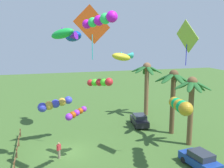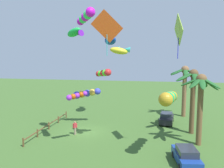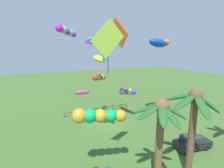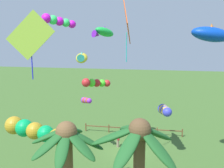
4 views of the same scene
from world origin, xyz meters
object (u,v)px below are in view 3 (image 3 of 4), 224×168
object	(u,v)px
palm_tree_0	(193,113)
kite_fish_2	(159,43)
kite_tube_7	(81,92)
kite_tube_8	(127,91)
kite_diamond_6	(119,33)
kite_fish_4	(91,41)
kite_diamond_5	(108,40)
spectator_0	(99,117)
kite_fish_0	(100,59)
kite_tube_3	(99,77)
kite_tube_1	(66,31)
parked_car_0	(192,142)
palm_tree_1	(160,125)
kite_tube_9	(98,116)

from	to	relation	value
palm_tree_0	kite_fish_2	bearing A→B (deg)	-115.50
kite_tube_7	kite_tube_8	xyz separation A→B (m)	(-7.55, -1.36, -1.02)
kite_tube_8	kite_diamond_6	bearing A→B (deg)	47.34
kite_diamond_6	kite_tube_7	bearing A→B (deg)	-29.36
kite_fish_4	kite_diamond_5	xyz separation A→B (m)	(2.15, 10.36, -0.24)
spectator_0	kite_fish_4	bearing A→B (deg)	28.27
kite_fish_4	palm_tree_0	bearing A→B (deg)	108.41
palm_tree_0	kite_fish_4	distance (m)	14.81
kite_fish_0	kite_diamond_6	size ratio (longest dim) A/B	0.43
palm_tree_0	kite_fish_4	bearing A→B (deg)	-71.59
kite_fish_0	kite_tube_3	distance (m)	3.02
kite_tube_1	kite_fish_2	xyz separation A→B (m)	(-13.01, -0.37, -1.08)
parked_car_0	kite_diamond_5	bearing A→B (deg)	1.19
palm_tree_1	kite_tube_7	size ratio (longest dim) A/B	3.85
parked_car_0	kite_fish_2	bearing A→B (deg)	-100.65
kite_tube_3	kite_fish_4	xyz separation A→B (m)	(-0.09, -3.10, 4.25)
kite_tube_3	kite_fish_2	bearing A→B (deg)	-173.13
palm_tree_0	spectator_0	bearing A→B (deg)	-77.64
parked_car_0	kite_fish_0	bearing A→B (deg)	-31.05
kite_fish_2	kite_tube_7	world-z (taller)	kite_fish_2
parked_car_0	kite_tube_3	world-z (taller)	kite_tube_3
parked_car_0	kite_tube_3	xyz separation A→B (m)	(8.02, -7.04, 6.69)
kite_fish_4	kite_fish_0	bearing A→B (deg)	81.64
kite_tube_3	kite_diamond_5	size ratio (longest dim) A/B	0.55
palm_tree_0	kite_tube_7	bearing A→B (deg)	-64.27
spectator_0	kite_tube_3	size ratio (longest dim) A/B	0.72
kite_tube_8	kite_diamond_5	bearing A→B (deg)	54.04
spectator_0	kite_tube_9	bearing A→B (deg)	68.49
parked_car_0	kite_diamond_6	size ratio (longest dim) A/B	0.79
palm_tree_1	palm_tree_0	bearing A→B (deg)	-176.83
kite_fish_2	kite_fish_4	bearing A→B (deg)	-11.65
palm_tree_0	kite_fish_0	distance (m)	10.20
kite_fish_2	kite_tube_8	size ratio (longest dim) A/B	1.04
kite_fish_0	palm_tree_0	bearing A→B (deg)	122.34
spectator_0	kite_diamond_6	size ratio (longest dim) A/B	0.31
kite_fish_2	kite_fish_4	world-z (taller)	kite_fish_2
palm_tree_1	kite_fish_4	xyz separation A→B (m)	(0.74, -13.03, 6.26)
kite_diamond_5	parked_car_0	bearing A→B (deg)	-178.81
kite_fish_0	kite_tube_8	bearing A→B (deg)	-139.32
kite_tube_1	kite_tube_3	size ratio (longest dim) A/B	1.16
parked_car_0	kite_fish_2	world-z (taller)	kite_fish_2
parked_car_0	kite_fish_2	distance (m)	13.65
kite_tube_3	kite_fish_4	world-z (taller)	kite_fish_4
kite_tube_9	kite_tube_7	bearing A→B (deg)	-97.21
parked_car_0	kite_fish_0	xyz separation A→B (m)	(8.65, -5.21, 9.00)
kite_fish_2	kite_tube_9	xyz separation A→B (m)	(12.24, 7.70, -6.07)
kite_tube_3	kite_tube_8	xyz separation A→B (m)	(-6.02, -3.88, -3.27)
kite_tube_3	kite_tube_8	distance (m)	7.87
kite_tube_1	kite_fish_2	size ratio (longest dim) A/B	0.65
kite_fish_4	kite_diamond_6	xyz separation A→B (m)	(-2.52, 2.92, 0.84)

